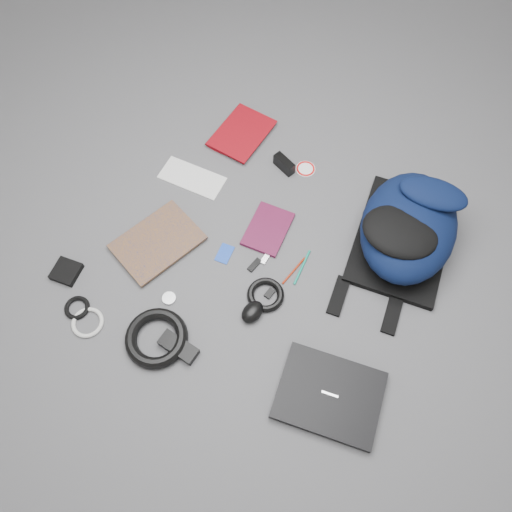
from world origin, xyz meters
The scene contains 24 objects.
ground centered at (0.00, 0.00, 0.00)m, with size 4.00×4.00×0.00m, color #4F4F51.
backpack centered at (0.40, 0.33, 0.10)m, with size 0.34×0.49×0.20m, color black, non-canonical shape.
laptop centered at (0.44, -0.28, 0.02)m, with size 0.31×0.24×0.03m, color black.
textbook_red centered at (-0.43, 0.44, 0.01)m, with size 0.18×0.25×0.03m, color maroon.
comic_book centered at (-0.43, -0.10, 0.01)m, with size 0.21×0.29×0.02m, color #B26B0C.
envelope centered at (-0.39, 0.16, 0.00)m, with size 0.24×0.11×0.00m, color silver.
dvd_case centered at (-0.02, 0.12, 0.01)m, with size 0.14×0.19×0.02m, color #410C24.
compact_camera centered at (-0.11, 0.39, 0.03)m, with size 0.09×0.03×0.05m, color black.
sticker_disc centered at (-0.04, 0.43, 0.00)m, with size 0.07×0.07×0.00m, color white.
pen_teal centered at (0.15, 0.05, 0.00)m, with size 0.01×0.01×0.14m, color #0E836A.
pen_red centered at (0.14, 0.03, 0.00)m, with size 0.01×0.01×0.13m, color maroon.
id_badge centered at (-0.10, -0.04, 0.00)m, with size 0.05×0.07×0.00m, color #1841B5.
usb_black centered at (0.01, -0.03, 0.01)m, with size 0.02×0.06×0.01m, color black.
usb_silver centered at (0.03, 0.02, 0.00)m, with size 0.02×0.04×0.01m, color silver.
key_fob centered at (0.11, -0.09, 0.01)m, with size 0.02×0.04×0.01m, color black.
mouse centered at (0.10, -0.18, 0.02)m, with size 0.06×0.09×0.04m, color black.
headphone_left centered at (-0.31, -0.11, 0.01)m, with size 0.05×0.05×0.01m, color silver.
headphone_right centered at (-0.17, -0.28, 0.01)m, with size 0.05×0.05×0.01m, color #BCBCBE.
cable_coil centered at (0.10, -0.10, 0.01)m, with size 0.13×0.13×0.02m, color black.
power_brick centered at (-0.04, -0.40, 0.02)m, with size 0.13×0.05×0.03m, color black.
power_cord_coil centered at (-0.12, -0.42, 0.02)m, with size 0.20×0.20×0.04m, color black.
pouch centered at (-0.52, -0.39, 0.01)m, with size 0.09×0.09×0.02m, color black.
earbud_coil centered at (-0.41, -0.47, 0.01)m, with size 0.08×0.08×0.02m, color black.
white_cable_coil centered at (-0.34, -0.49, 0.01)m, with size 0.11×0.11×0.01m, color silver.
Camera 1 is at (0.41, -0.66, 1.55)m, focal length 35.00 mm.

